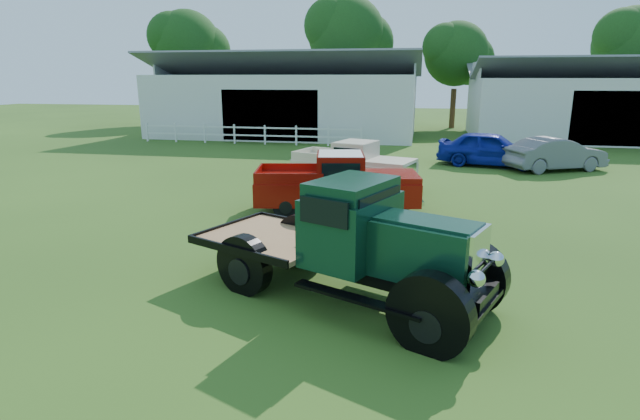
% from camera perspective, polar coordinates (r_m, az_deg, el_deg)
% --- Properties ---
extents(ground, '(120.00, 120.00, 0.00)m').
position_cam_1_polar(ground, '(10.93, -2.26, -6.87)').
color(ground, '#2B4917').
extents(shed_left, '(18.80, 10.20, 5.60)m').
position_cam_1_polar(shed_left, '(37.10, -3.59, 12.97)').
color(shed_left, silver).
rests_on(shed_left, ground).
extents(shed_right, '(16.80, 9.20, 5.20)m').
position_cam_1_polar(shed_right, '(38.68, 29.21, 10.94)').
color(shed_right, silver).
rests_on(shed_right, ground).
extents(fence_rail, '(14.20, 0.16, 1.20)m').
position_cam_1_polar(fence_rail, '(31.81, -8.05, 8.56)').
color(fence_rail, white).
rests_on(fence_rail, ground).
extents(tree_a, '(6.30, 6.30, 10.50)m').
position_cam_1_polar(tree_a, '(47.48, -14.84, 15.91)').
color(tree_a, '#1A3711').
rests_on(tree_a, ground).
extents(tree_b, '(6.90, 6.90, 11.50)m').
position_cam_1_polar(tree_b, '(44.36, 3.02, 17.11)').
color(tree_b, '#1A3711').
rests_on(tree_b, ground).
extents(tree_c, '(5.40, 5.40, 9.00)m').
position_cam_1_polar(tree_c, '(42.95, 15.19, 15.04)').
color(tree_c, '#1A3711').
rests_on(tree_c, ground).
extents(tree_d, '(6.00, 6.00, 10.00)m').
position_cam_1_polar(tree_d, '(46.57, 31.80, 13.95)').
color(tree_d, '#1A3711').
rests_on(tree_d, ground).
extents(vintage_flatbed, '(6.24, 4.43, 2.30)m').
position_cam_1_polar(vintage_flatbed, '(9.25, 2.99, -3.43)').
color(vintage_flatbed, '#0D3323').
rests_on(vintage_flatbed, ground).
extents(red_pickup, '(5.38, 2.84, 1.86)m').
position_cam_1_polar(red_pickup, '(15.30, 1.93, 3.14)').
color(red_pickup, maroon).
rests_on(red_pickup, ground).
extents(white_pickup, '(5.03, 3.17, 1.72)m').
position_cam_1_polar(white_pickup, '(18.85, 3.82, 5.15)').
color(white_pickup, beige).
rests_on(white_pickup, ground).
extents(misc_car_blue, '(5.06, 2.89, 1.62)m').
position_cam_1_polar(misc_car_blue, '(24.84, 18.88, 6.63)').
color(misc_car_blue, navy).
rests_on(misc_car_blue, ground).
extents(misc_car_grey, '(4.69, 3.32, 1.47)m').
position_cam_1_polar(misc_car_grey, '(24.74, 25.32, 5.79)').
color(misc_car_grey, slate).
rests_on(misc_car_grey, ground).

